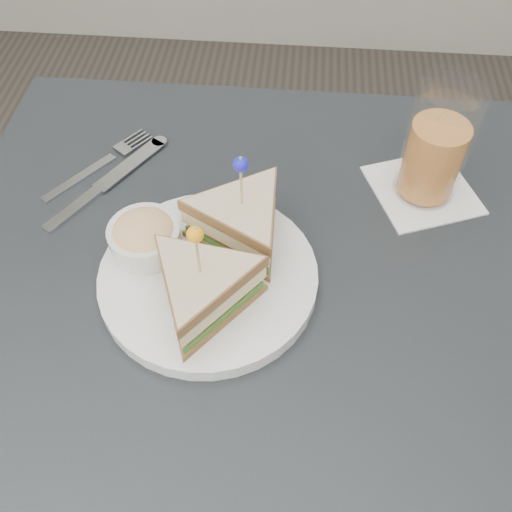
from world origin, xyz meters
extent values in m
plane|color=#3F3833|center=(0.00, 0.00, 0.00)|extent=(3.50, 3.50, 0.00)
cube|color=black|center=(0.00, 0.00, 0.73)|extent=(0.80, 0.80, 0.03)
cylinder|color=black|center=(-0.35, 0.35, 0.36)|extent=(0.04, 0.04, 0.72)
cylinder|color=black|center=(0.35, 0.35, 0.36)|extent=(0.04, 0.04, 0.72)
cylinder|color=white|center=(-0.05, 0.00, 0.76)|extent=(0.34, 0.34, 0.02)
cylinder|color=white|center=(-0.05, 0.00, 0.77)|extent=(0.34, 0.34, 0.00)
cylinder|color=tan|center=(-0.04, -0.04, 0.86)|extent=(0.00, 0.00, 0.08)
sphere|color=orange|center=(-0.04, -0.04, 0.90)|extent=(0.02, 0.02, 0.02)
cylinder|color=tan|center=(-0.01, 0.06, 0.86)|extent=(0.00, 0.00, 0.08)
sphere|color=#181AB9|center=(-0.01, 0.06, 0.90)|extent=(0.02, 0.02, 0.02)
cylinder|color=silver|center=(-0.13, 0.03, 0.79)|extent=(0.11, 0.11, 0.04)
ellipsoid|color=#E0B772|center=(-0.13, 0.03, 0.80)|extent=(0.10, 0.10, 0.04)
cube|color=silver|center=(-0.26, 0.17, 0.75)|extent=(0.08, 0.11, 0.00)
cube|color=silver|center=(-0.21, 0.23, 0.75)|extent=(0.03, 0.03, 0.00)
cube|color=silver|center=(-0.24, 0.11, 0.75)|extent=(0.07, 0.10, 0.01)
cube|color=silver|center=(-0.19, 0.20, 0.75)|extent=(0.09, 0.12, 0.00)
cylinder|color=silver|center=(-0.16, 0.25, 0.75)|extent=(0.03, 0.03, 0.00)
cube|color=white|center=(0.23, 0.18, 0.75)|extent=(0.17, 0.17, 0.00)
cylinder|color=#C67938|center=(0.23, 0.18, 0.81)|extent=(0.10, 0.10, 0.10)
cylinder|color=white|center=(0.23, 0.18, 0.84)|extent=(0.11, 0.11, 0.17)
cube|color=white|center=(0.23, 0.20, 0.86)|extent=(0.03, 0.03, 0.02)
cube|color=white|center=(0.22, 0.17, 0.85)|extent=(0.02, 0.02, 0.02)
camera|label=1|loc=(0.05, -0.39, 1.32)|focal=40.00mm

